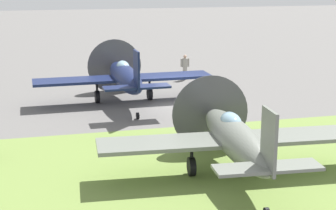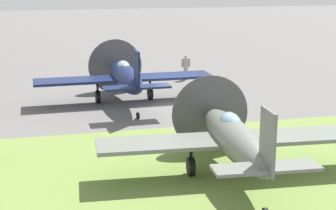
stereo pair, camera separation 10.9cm
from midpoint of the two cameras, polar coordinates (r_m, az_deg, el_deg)
ground_plane at (r=29.63m, az=1.21°, el=-0.11°), size 160.00×160.00×0.00m
grass_verge at (r=21.09m, az=7.99°, el=-6.24°), size 120.00×11.00×0.01m
airplane_lead at (r=30.14m, az=-4.81°, el=3.07°), size 10.21×8.12×3.66m
airplane_wingman at (r=19.29m, az=6.99°, el=-3.51°), size 9.96×7.87×3.55m
ground_crew_chief at (r=36.85m, az=1.75°, el=4.17°), size 0.63×0.38×1.73m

